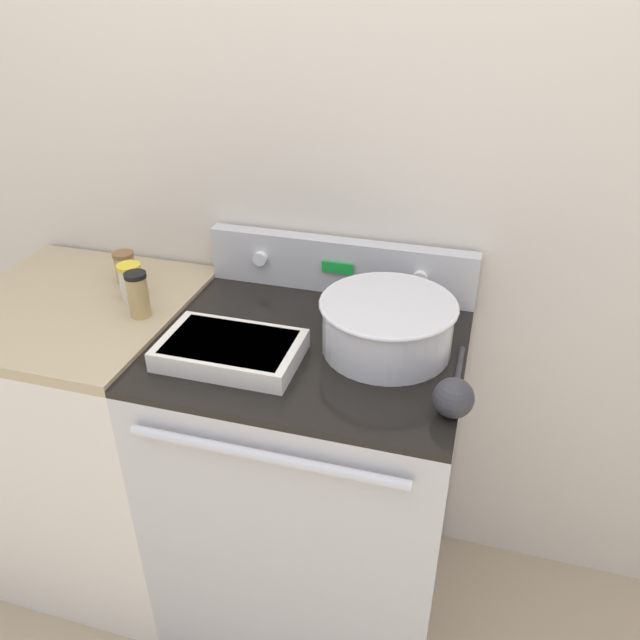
# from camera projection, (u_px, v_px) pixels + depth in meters

# --- Properties ---
(kitchen_wall) EXTENTS (8.00, 0.05, 2.50)m
(kitchen_wall) POSITION_uv_depth(u_px,v_px,m) (347.00, 183.00, 1.70)
(kitchen_wall) COLOR beige
(kitchen_wall) RESTS_ON ground_plane
(stove_range) EXTENTS (0.76, 0.67, 0.95)m
(stove_range) POSITION_uv_depth(u_px,v_px,m) (312.00, 482.00, 1.80)
(stove_range) COLOR #BCBCC1
(stove_range) RESTS_ON ground_plane
(control_panel) EXTENTS (0.76, 0.07, 0.16)m
(control_panel) POSITION_uv_depth(u_px,v_px,m) (340.00, 266.00, 1.76)
(control_panel) COLOR #BCBCC1
(control_panel) RESTS_ON stove_range
(side_counter) EXTENTS (0.62, 0.64, 0.96)m
(side_counter) POSITION_uv_depth(u_px,v_px,m) (102.00, 436.00, 1.96)
(side_counter) COLOR silver
(side_counter) RESTS_ON ground_plane
(mixing_bowl) EXTENTS (0.33, 0.33, 0.13)m
(mixing_bowl) POSITION_uv_depth(u_px,v_px,m) (387.00, 323.00, 1.49)
(mixing_bowl) COLOR silver
(mixing_bowl) RESTS_ON stove_range
(casserole_dish) EXTENTS (0.33, 0.21, 0.05)m
(casserole_dish) POSITION_uv_depth(u_px,v_px,m) (230.00, 349.00, 1.48)
(casserole_dish) COLOR silver
(casserole_dish) RESTS_ON stove_range
(ladle) EXTENTS (0.09, 0.30, 0.09)m
(ladle) POSITION_uv_depth(u_px,v_px,m) (454.00, 396.00, 1.30)
(ladle) COLOR #333338
(ladle) RESTS_ON stove_range
(spice_jar_black_cap) EXTENTS (0.06, 0.06, 0.12)m
(spice_jar_black_cap) POSITION_uv_depth(u_px,v_px,m) (138.00, 294.00, 1.62)
(spice_jar_black_cap) COLOR tan
(spice_jar_black_cap) RESTS_ON side_counter
(spice_jar_yellow_cap) EXTENTS (0.06, 0.06, 0.10)m
(spice_jar_yellow_cap) POSITION_uv_depth(u_px,v_px,m) (131.00, 282.00, 1.71)
(spice_jar_yellow_cap) COLOR beige
(spice_jar_yellow_cap) RESTS_ON side_counter
(spice_jar_brown_cap) EXTENTS (0.06, 0.06, 0.09)m
(spice_jar_brown_cap) POSITION_uv_depth(u_px,v_px,m) (125.00, 267.00, 1.80)
(spice_jar_brown_cap) COLOR tan
(spice_jar_brown_cap) RESTS_ON side_counter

